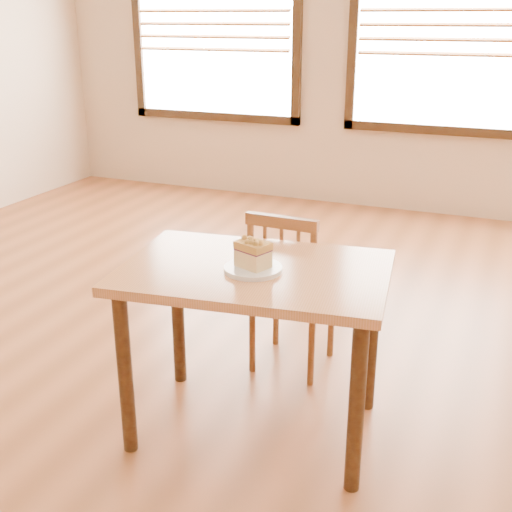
{
  "coord_description": "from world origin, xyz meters",
  "views": [
    {
      "loc": [
        0.95,
        -1.84,
        1.69
      ],
      "look_at": [
        0.04,
        0.35,
        0.8
      ],
      "focal_mm": 45.0,
      "sensor_mm": 36.0,
      "label": 1
    }
  ],
  "objects": [
    {
      "name": "cake_slice",
      "position": [
        0.04,
        0.32,
        0.82
      ],
      "size": [
        0.15,
        0.13,
        0.12
      ],
      "rotation": [
        0.0,
        0.0,
        -0.36
      ],
      "color": "#D6C179",
      "rests_on": "plate"
    },
    {
      "name": "plate",
      "position": [
        0.04,
        0.32,
        0.76
      ],
      "size": [
        0.23,
        0.23,
        0.02
      ],
      "color": "white",
      "rests_on": "cafe_table_main"
    },
    {
      "name": "window_right",
      "position": [
        0.3,
        3.97,
        1.81
      ],
      "size": [
        1.76,
        0.1,
        1.96
      ],
      "color": "white",
      "rests_on": "room_shell"
    },
    {
      "name": "ground",
      "position": [
        0.0,
        0.0,
        0.0
      ],
      "size": [
        8.0,
        8.0,
        0.0
      ],
      "primitive_type": "plane",
      "color": "brown"
    },
    {
      "name": "cafe_table_main",
      "position": [
        0.03,
        0.35,
        0.63
      ],
      "size": [
        1.14,
        0.84,
        0.75
      ],
      "rotation": [
        0.0,
        0.0,
        0.13
      ],
      "color": "#C17A4B",
      "rests_on": "ground"
    },
    {
      "name": "cafe_chair_main",
      "position": [
        -0.01,
        0.9,
        0.43
      ],
      "size": [
        0.39,
        0.39,
        0.85
      ],
      "rotation": [
        0.0,
        0.0,
        3.12
      ],
      "color": "brown",
      "rests_on": "ground"
    },
    {
      "name": "window_left",
      "position": [
        -1.9,
        3.97,
        1.81
      ],
      "size": [
        1.76,
        0.1,
        1.96
      ],
      "color": "white",
      "rests_on": "room_shell"
    }
  ]
}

